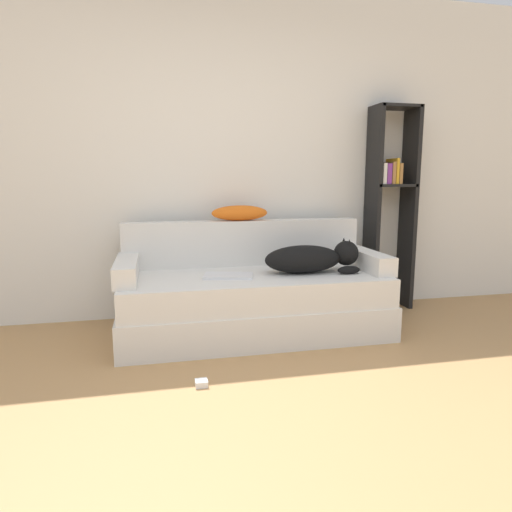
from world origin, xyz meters
TOP-DOWN VIEW (x-y plane):
  - ground_plane at (0.00, 0.00)m, footprint 20.00×20.00m
  - wall_back at (0.00, 2.27)m, footprint 8.18×0.06m
  - couch at (0.20, 1.65)m, footprint 1.97×0.90m
  - couch_backrest at (0.20, 2.03)m, footprint 1.93×0.15m
  - couch_arm_left at (-0.70, 1.65)m, footprint 0.15×0.71m
  - couch_arm_right at (1.11, 1.65)m, footprint 0.15×0.71m
  - dog at (0.64, 1.60)m, footprint 0.73×0.29m
  - laptop at (0.01, 1.58)m, footprint 0.39×0.28m
  - throw_pillow at (0.18, 2.03)m, footprint 0.46×0.16m
  - bookshelf at (1.54, 2.09)m, footprint 0.39×0.26m
  - power_adapter at (-0.28, 0.83)m, footprint 0.07×0.07m

SIDE VIEW (x-z plane):
  - ground_plane at x=0.00m, z-range 0.00..0.00m
  - power_adapter at x=-0.28m, z-range 0.00..0.04m
  - couch at x=0.20m, z-range 0.00..0.45m
  - laptop at x=0.01m, z-range 0.46..0.48m
  - couch_arm_left at x=-0.70m, z-range 0.46..0.60m
  - couch_arm_right at x=1.11m, z-range 0.46..0.60m
  - dog at x=0.64m, z-range 0.44..0.69m
  - couch_backrest at x=0.20m, z-range 0.46..0.82m
  - throw_pillow at x=0.18m, z-range 0.82..0.94m
  - bookshelf at x=1.54m, z-range 0.10..1.87m
  - wall_back at x=0.00m, z-range 0.00..2.70m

